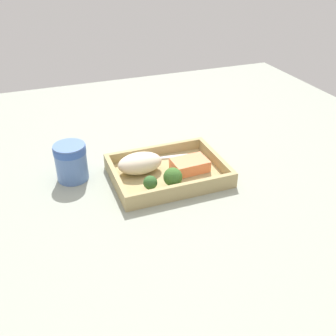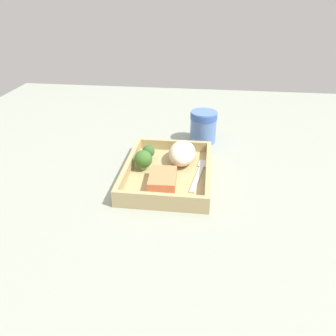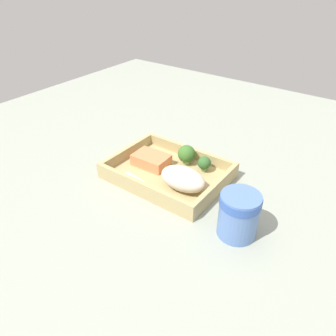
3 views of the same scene
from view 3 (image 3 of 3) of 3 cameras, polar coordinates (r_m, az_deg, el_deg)
name	(u,v)px [view 3 (image 3 of 3)]	position (r cm, az deg, el deg)	size (l,w,h in cm)	color
ground_plane	(168,180)	(83.50, 0.00, -2.12)	(160.00, 160.00, 2.00)	gray
takeout_tray	(168,175)	(82.59, 0.00, -1.22)	(28.35, 21.17, 1.20)	tan
tray_rim	(168,168)	(81.47, 0.00, -0.05)	(28.35, 21.17, 2.83)	tan
salmon_fillet	(151,160)	(84.79, -2.95, 1.41)	(9.03, 6.21, 2.94)	#F07F4E
mashed_potatoes	(183,179)	(75.71, 2.62, -1.88)	(11.39, 7.02, 5.23)	beige
broccoli_floret_1	(204,163)	(82.28, 6.33, 0.82)	(3.36, 3.36, 4.08)	#7C9954
broccoli_floret_2	(187,154)	(84.68, 3.25, 2.42)	(4.58, 4.58, 5.21)	#80AE65
fork	(151,188)	(76.83, -3.06, -3.51)	(15.87, 4.06, 0.44)	silver
paper_cup	(239,213)	(65.35, 12.25, -7.65)	(8.06, 8.06, 9.57)	#5375B3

